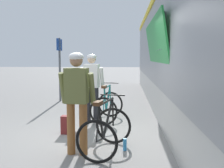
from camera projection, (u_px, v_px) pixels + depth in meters
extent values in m
plane|color=gray|center=(95.00, 140.00, 5.42)|extent=(80.00, 80.00, 0.00)
cube|color=gray|center=(217.00, 35.00, 6.84)|extent=(3.00, 20.27, 2.70)
cube|color=#B7B7B2|center=(214.00, 104.00, 7.02)|extent=(2.97, 20.27, 0.90)
cube|color=#238C3D|center=(157.00, 53.00, 7.06)|extent=(0.30, 4.18, 1.69)
cube|color=black|center=(160.00, 33.00, 6.19)|extent=(0.04, 1.10, 0.80)
cylinder|color=#935B2D|center=(71.00, 129.00, 4.63)|extent=(0.14, 0.14, 0.90)
cylinder|color=#935B2D|center=(83.00, 129.00, 4.59)|extent=(0.14, 0.14, 0.90)
cube|color=olive|center=(77.00, 86.00, 4.54)|extent=(0.40, 0.28, 0.60)
cylinder|color=olive|center=(63.00, 88.00, 4.62)|extent=(0.12, 0.27, 0.56)
cylinder|color=olive|center=(92.00, 89.00, 4.54)|extent=(0.12, 0.27, 0.56)
sphere|color=#9E7051|center=(76.00, 60.00, 4.49)|extent=(0.22, 0.22, 0.22)
ellipsoid|color=white|center=(76.00, 57.00, 4.49)|extent=(0.28, 0.30, 0.14)
cylinder|color=#232328|center=(88.00, 104.00, 7.03)|extent=(0.14, 0.14, 0.90)
cylinder|color=#232328|center=(96.00, 104.00, 6.98)|extent=(0.14, 0.14, 0.90)
cube|color=white|center=(92.00, 76.00, 6.93)|extent=(0.42, 0.30, 0.60)
cylinder|color=white|center=(83.00, 77.00, 7.04)|extent=(0.13, 0.27, 0.56)
cylinder|color=white|center=(102.00, 78.00, 6.92)|extent=(0.13, 0.27, 0.56)
sphere|color=beige|center=(92.00, 59.00, 6.89)|extent=(0.22, 0.22, 0.22)
ellipsoid|color=white|center=(92.00, 57.00, 6.88)|extent=(0.30, 0.32, 0.14)
torus|color=black|center=(113.00, 126.00, 5.19)|extent=(0.70, 0.20, 0.71)
torus|color=black|center=(96.00, 142.00, 4.21)|extent=(0.70, 0.20, 0.71)
cylinder|color=black|center=(108.00, 117.00, 4.82)|extent=(0.18, 0.64, 0.63)
cylinder|color=black|center=(106.00, 102.00, 4.68)|extent=(0.22, 0.84, 0.04)
cylinder|color=black|center=(101.00, 123.00, 4.42)|extent=(0.10, 0.28, 0.62)
cylinder|color=black|center=(100.00, 140.00, 4.39)|extent=(0.10, 0.36, 0.08)
cylinder|color=black|center=(98.00, 124.00, 4.24)|extent=(0.05, 0.15, 0.56)
cylinder|color=black|center=(113.00, 112.00, 5.14)|extent=(0.05, 0.09, 0.55)
cylinder|color=black|center=(113.00, 95.00, 5.08)|extent=(0.47, 0.12, 0.02)
cube|color=#4C2D19|center=(98.00, 103.00, 4.24)|extent=(0.15, 0.26, 0.06)
torus|color=black|center=(110.00, 104.00, 7.56)|extent=(0.71, 0.12, 0.71)
torus|color=black|center=(103.00, 111.00, 6.56)|extent=(0.71, 0.12, 0.71)
cylinder|color=#197A7F|center=(108.00, 97.00, 7.19)|extent=(0.11, 0.64, 0.63)
cylinder|color=#197A7F|center=(107.00, 87.00, 7.04)|extent=(0.13, 0.85, 0.04)
cylinder|color=#197A7F|center=(105.00, 100.00, 6.77)|extent=(0.07, 0.28, 0.62)
cylinder|color=#197A7F|center=(105.00, 111.00, 6.74)|extent=(0.07, 0.36, 0.08)
cylinder|color=#197A7F|center=(104.00, 100.00, 6.59)|extent=(0.04, 0.15, 0.56)
cylinder|color=#197A7F|center=(110.00, 95.00, 7.51)|extent=(0.04, 0.08, 0.55)
cylinder|color=black|center=(110.00, 83.00, 7.45)|extent=(0.48, 0.07, 0.02)
cube|color=#4C2D19|center=(104.00, 87.00, 6.59)|extent=(0.12, 0.25, 0.06)
cube|color=maroon|center=(68.00, 125.00, 5.89)|extent=(0.29, 0.19, 0.40)
cylinder|color=#338CCC|center=(125.00, 145.00, 4.82)|extent=(0.07, 0.07, 0.22)
cylinder|color=#595B60|center=(60.00, 70.00, 10.20)|extent=(0.08, 0.08, 2.40)
cube|color=#193F99|center=(59.00, 45.00, 10.10)|extent=(0.04, 0.70, 0.44)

